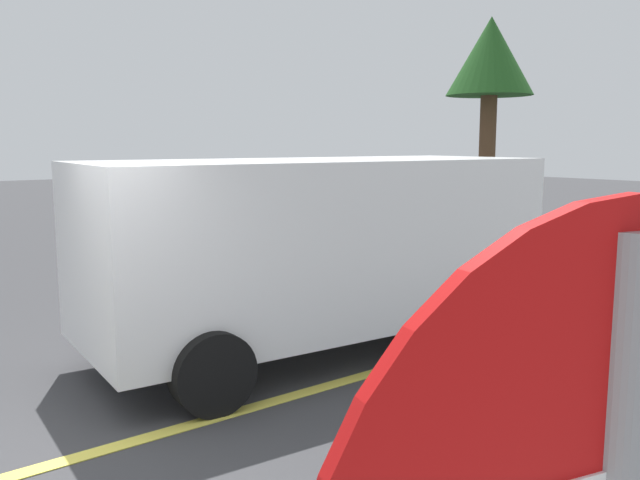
{
  "coord_description": "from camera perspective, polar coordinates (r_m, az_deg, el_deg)",
  "views": [
    {
      "loc": [
        -1.15,
        -4.9,
        2.39
      ],
      "look_at": [
        3.47,
        1.02,
        1.28
      ],
      "focal_mm": 37.29,
      "sensor_mm": 36.0,
      "label": 1
    }
  ],
  "objects": [
    {
      "name": "tree_left_verge",
      "position": [
        16.6,
        14.4,
        14.44
      ],
      "size": [
        2.04,
        2.04,
        5.29
      ],
      "color": "#513823",
      "rests_on": "ground_plane"
    },
    {
      "name": "white_van",
      "position": [
        7.48,
        -0.34,
        -0.23
      ],
      "size": [
        5.34,
        2.59,
        2.2
      ],
      "color": "white",
      "rests_on": "ground_plane"
    },
    {
      "name": "lane_marking_centre",
      "position": [
        6.85,
        2.2,
        -11.99
      ],
      "size": [
        28.0,
        0.16,
        0.01
      ],
      "primitive_type": "cube",
      "color": "#E0D14C"
    },
    {
      "name": "ground_plane",
      "position": [
        5.57,
        -23.42,
        -17.75
      ],
      "size": [
        80.0,
        80.0,
        0.0
      ],
      "primitive_type": "plane",
      "color": "#38383A"
    }
  ]
}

